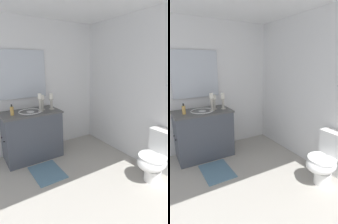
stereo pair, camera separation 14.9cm
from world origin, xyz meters
The scene contains 12 objects.
floor centered at (0.00, 0.00, -0.01)m, with size 2.81×3.00×0.02m, color #B2ADA3.
wall_back centered at (0.00, 1.50, 1.23)m, with size 2.81×0.04×2.45m, color white.
wall_left centered at (-1.40, 0.00, 1.23)m, with size 0.04×3.00×2.45m, color white.
vanity_cabinet centered at (-1.08, -0.01, 0.43)m, with size 0.58×1.00×0.86m.
sink_basin centered at (-1.08, -0.01, 0.82)m, with size 0.40×0.40×0.24m.
mirror centered at (-1.36, -0.01, 1.48)m, with size 0.02×0.83×0.84m, color silver.
candle_holder_tall centered at (-1.03, 0.37, 1.01)m, with size 0.09×0.09×0.29m.
candle_holder_short centered at (-1.08, 0.22, 1.00)m, with size 0.09×0.09×0.27m.
candle_holder_mid centered at (-1.00, 0.15, 1.03)m, with size 0.09×0.09×0.31m.
soap_bottle centered at (-1.02, -0.32, 0.93)m, with size 0.06×0.06×0.18m.
toilet centered at (0.59, 1.22, 0.37)m, with size 0.39×0.54×0.75m.
bath_mat centered at (-0.45, -0.01, 0.01)m, with size 0.60×0.44×0.02m, color slate.
Camera 2 is at (2.04, -0.81, 1.68)m, focal length 29.19 mm.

